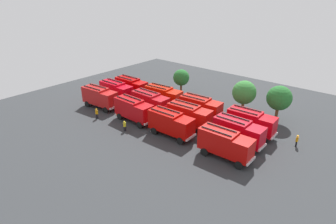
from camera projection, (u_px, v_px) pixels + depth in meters
ground_plane at (168, 120)px, 47.53m from camera, size 62.63×62.63×0.00m
fire_truck_0 at (100, 97)px, 51.46m from camera, size 7.40×3.30×3.88m
fire_truck_1 at (134, 109)px, 46.17m from camera, size 7.24×2.86×3.88m
fire_truck_2 at (171, 123)px, 41.54m from camera, size 7.27×2.94×3.88m
fire_truck_3 at (225, 143)px, 36.13m from camera, size 7.27×2.92×3.88m
fire_truck_4 at (116, 90)px, 54.47m from camera, size 7.24×2.85×3.88m
fire_truck_5 at (150, 102)px, 49.08m from camera, size 7.20×2.75×3.88m
fire_truck_6 at (189, 115)px, 44.03m from camera, size 7.34×3.13×3.88m
fire_truck_7 at (238, 131)px, 39.13m from camera, size 7.21×2.78×3.88m
fire_truck_8 at (131, 86)px, 56.85m from camera, size 7.26×2.91×3.88m
fire_truck_9 at (163, 96)px, 51.92m from camera, size 7.38×3.24×3.88m
fire_truck_10 at (201, 107)px, 47.01m from camera, size 7.35×3.15×3.88m
fire_truck_11 at (251, 122)px, 41.88m from camera, size 7.29×2.99×3.88m
firefighter_0 at (125, 126)px, 43.42m from camera, size 0.43×0.48×1.64m
firefighter_1 at (97, 113)px, 47.55m from camera, size 0.42×0.48×1.75m
firefighter_2 at (297, 140)px, 39.17m from camera, size 0.28×0.43×1.73m
firefighter_3 at (226, 128)px, 42.80m from camera, size 0.45×0.31×1.64m
tree_0 at (181, 78)px, 57.71m from camera, size 3.32×3.32×5.15m
tree_1 at (244, 93)px, 47.50m from camera, size 4.00×4.00×6.20m
tree_2 at (279, 98)px, 45.16m from camera, size 3.99×3.99×6.18m
traffic_cone_0 at (117, 113)px, 49.25m from camera, size 0.39×0.39×0.55m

